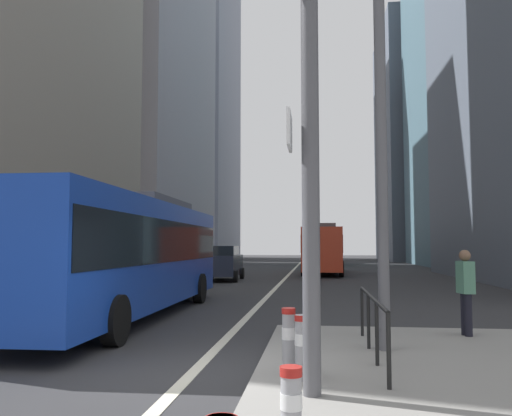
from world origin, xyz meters
The scene contains 17 objects.
ground_plane centered at (0.00, 20.00, 0.00)m, with size 160.00×160.00×0.00m, color #303033.
lane_centre_line centered at (0.00, 30.00, 0.01)m, with size 0.20×80.00×0.01m, color beige.
office_tower_left_mid centered at (-16.00, 42.10, 17.53)m, with size 11.17×22.88×35.05m, color gray.
office_tower_left_far centered at (-16.00, 68.47, 23.53)m, with size 10.08×20.03×47.06m, color slate.
office_tower_right_far centered at (17.00, 63.83, 15.97)m, with size 12.26×17.52×31.95m, color slate.
city_bus_blue_oncoming centered at (-3.25, 5.74, 1.84)m, with size 2.80×11.97×3.40m.
city_bus_red_receding centered at (2.31, 28.82, 1.84)m, with size 2.88×11.21×3.40m.
city_bus_red_distant centered at (2.81, 46.55, 1.84)m, with size 2.84×11.04×3.40m.
car_oncoming_mid centered at (-3.38, 20.95, 0.99)m, with size 2.14×4.46×1.94m.
car_receding_near centered at (3.23, 58.75, 0.99)m, with size 2.08×4.43×1.94m.
traffic_signal_gantry centered at (-0.49, -1.49, 4.15)m, with size 6.87×0.65×6.00m.
street_lamp_post centered at (3.06, 1.37, 5.28)m, with size 5.50×0.32×8.00m.
bollard_left centered at (1.68, -3.34, 0.58)m, with size 0.20×0.20×0.76m.
bollard_right centered at (1.70, -0.77, 0.63)m, with size 0.20×0.20×0.86m.
bollard_back centered at (1.50, -0.52, 0.66)m, with size 0.20×0.20×0.92m.
pedestrian_railing centered at (2.80, 0.84, 0.86)m, with size 0.06×3.94×0.98m.
pedestrian_waiting centered at (4.89, 3.04, 1.11)m, with size 0.30×0.41×1.72m.
Camera 1 is at (1.91, -7.86, 1.95)m, focal length 36.17 mm.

